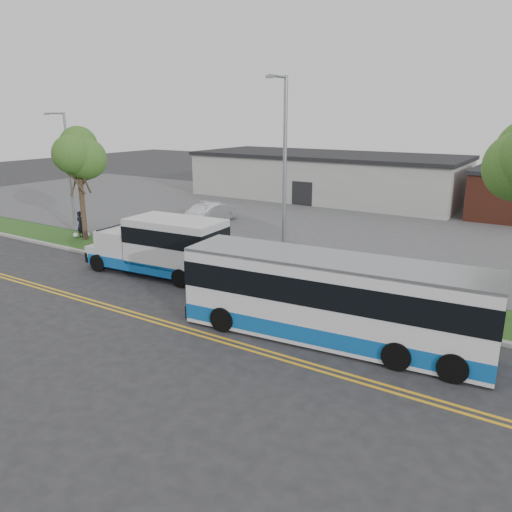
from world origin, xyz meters
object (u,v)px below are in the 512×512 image
Objects in this scene: pedestrian at (81,224)px; parked_car_b at (200,214)px; transit_bus at (332,299)px; streetlight_far at (68,165)px; streetlight_near at (284,175)px; shuttle_bus at (164,245)px; parked_car_a at (210,212)px; tree_west at (78,161)px.

pedestrian is 8.72m from parked_car_b.
streetlight_far is at bearing 157.70° from transit_bus.
shuttle_bus is at bearing -160.13° from streetlight_near.
pedestrian is at bearing -100.20° from parked_car_a.
parked_car_a is at bearing 69.24° from tree_west.
tree_west reaches higher than parked_car_b.
pedestrian reaches higher than parked_car_b.
tree_west is 1.68× the size of parked_car_a.
shuttle_bus is (-5.72, -2.07, -3.64)m from streetlight_near.
shuttle_bus reaches higher than parked_car_b.
transit_bus is 2.74× the size of parked_car_a.
shuttle_bus is 12.47m from parked_car_b.
streetlight_near is at bearing -50.93° from parked_car_b.
streetlight_near is 15.50m from parked_car_b.
tree_west is 3.94× the size of pedestrian.
parked_car_b is (3.59, 7.95, -0.22)m from pedestrian.
parked_car_a is 0.92× the size of parked_car_b.
parked_car_b is at bearing 70.21° from tree_west.
shuttle_bus is 10.32m from pedestrian.
streetlight_far is 1.01× the size of shuttle_bus.
transit_bus reaches higher than parked_car_a.
pedestrian is 0.39× the size of parked_car_b.
pedestrian reaches higher than parked_car_a.
pedestrian is at bearing -30.89° from streetlight_far.
parked_car_b is at bearing 136.41° from transit_bus.
streetlight_near is at bearing 130.37° from transit_bus.
parked_car_b is (6.94, 5.94, -3.72)m from streetlight_far.
transit_bus is at bearing 166.05° from pedestrian.
tree_west is at bearing -96.06° from parked_car_a.
transit_bus is (23.61, -7.18, -2.92)m from streetlight_far.
pedestrian is 9.55m from parked_car_a.
parked_car_a is at bearing -114.50° from pedestrian.
tree_west is at bearing 160.41° from transit_bus.
shuttle_bus is at bearing 164.89° from pedestrian.
tree_west is at bearing 178.20° from streetlight_near.
pedestrian is (-20.27, 5.18, -0.58)m from transit_bus.
transit_bus is 21.36m from parked_car_a.
tree_west reaches higher than pedestrian.
pedestrian is (3.34, -2.00, -3.50)m from streetlight_far.
streetlight_far is at bearing 155.78° from shuttle_bus.
shuttle_bus is 0.70× the size of transit_bus.
streetlight_near reaches higher than tree_west.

